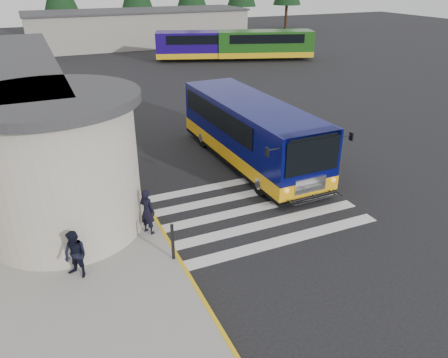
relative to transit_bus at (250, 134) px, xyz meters
name	(u,v)px	position (x,y,z in m)	size (l,w,h in m)	color
ground	(250,199)	(-1.71, -3.40, -1.43)	(140.00, 140.00, 0.00)	black
sidewalk	(9,197)	(-10.71, 0.60, -1.36)	(10.00, 34.00, 0.15)	gray
curb_strip	(129,176)	(-5.76, 0.60, -1.35)	(0.12, 34.00, 0.16)	gold
crosswalk	(248,210)	(-2.21, -4.20, -1.42)	(8.00, 5.35, 0.01)	silver
depot_building	(139,28)	(4.29, 38.60, 0.68)	(26.40, 8.40, 4.20)	gray
transit_bus	(250,134)	(0.00, 0.00, 0.00)	(3.86, 10.67, 2.99)	#060A4F
pedestrian_a	(147,211)	(-6.21, -4.42, -0.45)	(0.61, 0.40, 1.66)	black
pedestrian_b	(75,255)	(-8.77, -5.94, -0.52)	(0.74, 0.58, 1.52)	black
bollard	(173,242)	(-5.91, -6.26, -0.65)	(0.10, 0.10, 1.25)	black
far_bus_a	(204,44)	(7.84, 25.76, 0.19)	(10.03, 5.80, 2.50)	#190860
far_bus_b	(265,44)	(13.76, 23.62, 0.21)	(10.15, 5.73, 2.53)	#1B4D14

